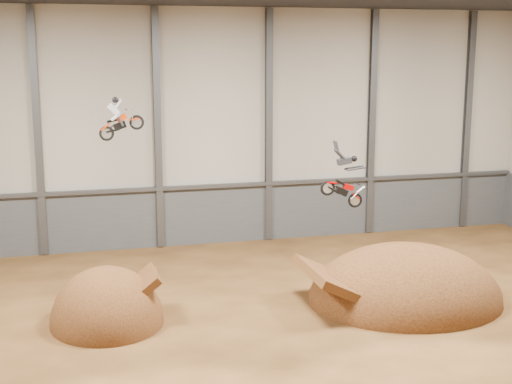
{
  "coord_description": "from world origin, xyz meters",
  "views": [
    {
      "loc": [
        -8.12,
        -26.36,
        11.57
      ],
      "look_at": [
        -0.26,
        4.0,
        5.28
      ],
      "focal_mm": 50.0,
      "sensor_mm": 36.0,
      "label": 1
    }
  ],
  "objects_px": {
    "landing_ramp": "(405,300)",
    "fmx_rider_b": "(339,175)",
    "takeoff_ramp": "(108,322)",
    "fmx_rider_a": "(124,114)"
  },
  "relations": [
    {
      "from": "fmx_rider_a",
      "to": "fmx_rider_b",
      "type": "height_order",
      "value": "fmx_rider_a"
    },
    {
      "from": "fmx_rider_b",
      "to": "fmx_rider_a",
      "type": "bearing_deg",
      "value": 177.16
    },
    {
      "from": "fmx_rider_a",
      "to": "fmx_rider_b",
      "type": "relative_size",
      "value": 0.69
    },
    {
      "from": "takeoff_ramp",
      "to": "fmx_rider_b",
      "type": "relative_size",
      "value": 1.89
    },
    {
      "from": "takeoff_ramp",
      "to": "fmx_rider_b",
      "type": "height_order",
      "value": "fmx_rider_b"
    },
    {
      "from": "takeoff_ramp",
      "to": "fmx_rider_a",
      "type": "height_order",
      "value": "fmx_rider_a"
    },
    {
      "from": "fmx_rider_b",
      "to": "landing_ramp",
      "type": "bearing_deg",
      "value": -35.31
    },
    {
      "from": "landing_ramp",
      "to": "fmx_rider_b",
      "type": "distance_m",
      "value": 6.67
    },
    {
      "from": "takeoff_ramp",
      "to": "landing_ramp",
      "type": "distance_m",
      "value": 13.69
    },
    {
      "from": "landing_ramp",
      "to": "fmx_rider_a",
      "type": "distance_m",
      "value": 15.56
    }
  ]
}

